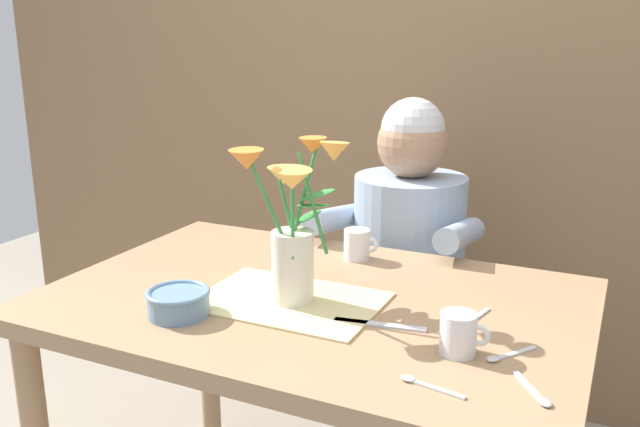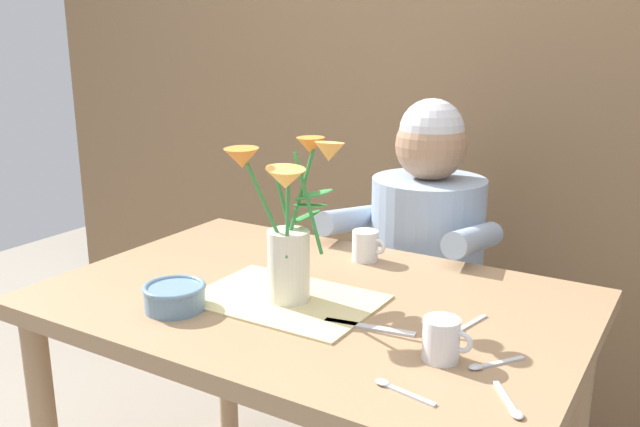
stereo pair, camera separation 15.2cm
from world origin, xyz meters
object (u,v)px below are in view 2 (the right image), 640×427
at_px(flower_vase, 288,223).
at_px(ceramic_mug, 442,340).
at_px(seated_person, 424,286).
at_px(dinner_knife, 369,327).
at_px(coffee_cup, 366,246).
at_px(ceramic_bowl, 175,296).

relative_size(flower_vase, ceramic_mug, 3.89).
bearing_deg(seated_person, flower_vase, -97.43).
distance_m(seated_person, flower_vase, 0.76).
relative_size(seated_person, ceramic_mug, 12.20).
height_order(dinner_knife, ceramic_mug, ceramic_mug).
bearing_deg(coffee_cup, ceramic_mug, -48.25).
bearing_deg(ceramic_bowl, ceramic_mug, 7.74).
relative_size(seated_person, flower_vase, 3.14).
bearing_deg(coffee_cup, ceramic_bowl, -112.16).
xyz_separation_m(seated_person, flower_vase, (-0.05, -0.67, 0.36)).
height_order(flower_vase, ceramic_mug, flower_vase).
xyz_separation_m(dinner_knife, coffee_cup, (-0.20, 0.37, 0.04)).
bearing_deg(ceramic_bowl, dinner_knife, 17.88).
xyz_separation_m(seated_person, ceramic_mug, (0.34, -0.76, 0.22)).
bearing_deg(flower_vase, ceramic_mug, -12.21).
relative_size(ceramic_bowl, dinner_knife, 0.72).
xyz_separation_m(flower_vase, coffee_cup, (0.02, 0.33, -0.14)).
distance_m(ceramic_bowl, coffee_cup, 0.54).
bearing_deg(flower_vase, ceramic_bowl, -139.04).
bearing_deg(dinner_knife, flower_vase, 161.80).
xyz_separation_m(flower_vase, ceramic_mug, (0.39, -0.08, -0.14)).
bearing_deg(flower_vase, dinner_knife, -8.56).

